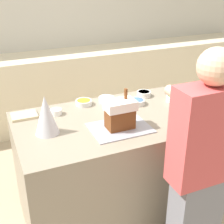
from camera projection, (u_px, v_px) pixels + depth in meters
name	position (u px, v px, depth m)	size (l,w,h in m)	color
ground_plane	(113.00, 211.00, 2.78)	(12.00, 12.00, 0.00)	tan
wall_back	(44.00, 23.00, 4.12)	(8.00, 0.05, 2.60)	beige
back_cabinet_block	(55.00, 89.00, 4.20)	(6.00, 0.60, 0.95)	beige
kitchen_island	(113.00, 169.00, 2.58)	(1.48, 0.90, 0.92)	gray
baking_tray	(120.00, 128.00, 2.25)	(0.43, 0.32, 0.01)	#9E9EA8
gingerbread_house	(120.00, 113.00, 2.20)	(0.22, 0.14, 0.28)	brown
decorative_tree	(46.00, 115.00, 2.13)	(0.17, 0.17, 0.28)	silver
candy_bowl_center_rear	(172.00, 98.00, 2.69)	(0.09, 0.09, 0.05)	white
candy_bowl_behind_tray	(56.00, 112.00, 2.45)	(0.09, 0.09, 0.04)	white
candy_bowl_far_left	(84.00, 102.00, 2.62)	(0.14, 0.14, 0.04)	silver
candy_bowl_near_tray_left	(137.00, 102.00, 2.63)	(0.13, 0.13, 0.04)	silver
candy_bowl_front_corner	(109.00, 106.00, 2.53)	(0.09, 0.09, 0.05)	white
candy_bowl_beside_tree	(106.00, 99.00, 2.68)	(0.13, 0.13, 0.04)	white
candy_bowl_far_right	(144.00, 94.00, 2.79)	(0.12, 0.12, 0.05)	white
cookbook	(24.00, 116.00, 2.42)	(0.20, 0.15, 0.02)	#CCB78C
mug	(200.00, 109.00, 2.46)	(0.09, 0.09, 0.08)	#2D2D33
person	(201.00, 171.00, 1.94)	(0.42, 0.53, 1.61)	slate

